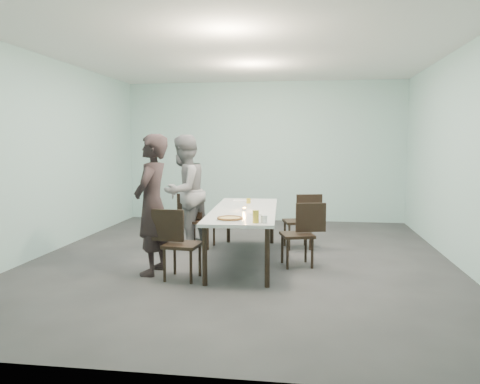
# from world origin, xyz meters

# --- Properties ---
(ground) EXTENTS (7.00, 7.00, 0.00)m
(ground) POSITION_xyz_m (0.00, 0.00, 0.00)
(ground) COLOR #333335
(ground) RESTS_ON ground
(room_shell) EXTENTS (6.02, 7.02, 3.01)m
(room_shell) POSITION_xyz_m (0.00, 0.00, 2.03)
(room_shell) COLOR #ABD8D3
(room_shell) RESTS_ON ground
(table) EXTENTS (1.03, 2.64, 0.75)m
(table) POSITION_xyz_m (0.06, -0.12, 0.69)
(table) COLOR white
(table) RESTS_ON ground
(chair_near_left) EXTENTS (0.63, 0.46, 0.87)m
(chair_near_left) POSITION_xyz_m (-0.67, -1.12, 0.50)
(chair_near_left) COLOR black
(chair_near_left) RESTS_ON ground
(chair_far_left) EXTENTS (0.63, 0.46, 0.87)m
(chair_far_left) POSITION_xyz_m (-0.84, 0.66, 0.50)
(chair_far_left) COLOR black
(chair_far_left) RESTS_ON ground
(chair_near_right) EXTENTS (0.65, 0.51, 0.87)m
(chair_near_right) POSITION_xyz_m (0.89, -0.27, 0.50)
(chair_near_right) COLOR black
(chair_near_right) RESTS_ON ground
(chair_far_right) EXTENTS (0.65, 0.51, 0.87)m
(chair_far_right) POSITION_xyz_m (0.87, 0.85, 0.50)
(chair_far_right) COLOR black
(chair_far_right) RESTS_ON ground
(diner_near) EXTENTS (0.47, 0.68, 1.81)m
(diner_near) POSITION_xyz_m (-1.03, -0.93, 0.90)
(diner_near) COLOR black
(diner_near) RESTS_ON ground
(diner_far) EXTENTS (0.96, 1.07, 1.82)m
(diner_far) POSITION_xyz_m (-1.02, 0.61, 0.91)
(diner_far) COLOR gray
(diner_far) RESTS_ON ground
(pizza) EXTENTS (0.34, 0.34, 0.04)m
(pizza) POSITION_xyz_m (0.00, -1.08, 0.77)
(pizza) COLOR white
(pizza) RESTS_ON table
(side_plate) EXTENTS (0.18, 0.18, 0.01)m
(side_plate) POSITION_xyz_m (0.27, -0.55, 0.76)
(side_plate) COLOR white
(side_plate) RESTS_ON table
(beer_glass) EXTENTS (0.08, 0.08, 0.15)m
(beer_glass) POSITION_xyz_m (0.34, -1.24, 0.82)
(beer_glass) COLOR gold
(beer_glass) RESTS_ON table
(water_tumbler) EXTENTS (0.08, 0.08, 0.09)m
(water_tumbler) POSITION_xyz_m (0.44, -1.22, 0.80)
(water_tumbler) COLOR silver
(water_tumbler) RESTS_ON table
(tealight) EXTENTS (0.06, 0.06, 0.05)m
(tealight) POSITION_xyz_m (0.08, -0.30, 0.77)
(tealight) COLOR silver
(tealight) RESTS_ON table
(amber_tumbler) EXTENTS (0.07, 0.07, 0.08)m
(amber_tumbler) POSITION_xyz_m (0.04, 0.53, 0.79)
(amber_tumbler) COLOR gold
(amber_tumbler) RESTS_ON table
(menu) EXTENTS (0.31, 0.23, 0.01)m
(menu) POSITION_xyz_m (-0.10, 0.84, 0.75)
(menu) COLOR silver
(menu) RESTS_ON table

